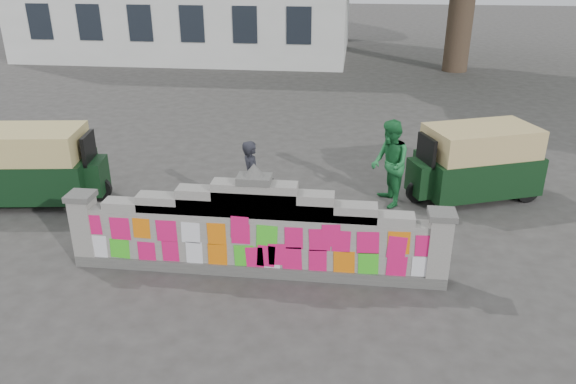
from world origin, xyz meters
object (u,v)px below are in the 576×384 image
cyclist_bike (252,205)px  rickshaw_left (33,165)px  rickshaw_right (476,161)px  pedestrian (390,164)px  cyclist_rider (252,190)px

cyclist_bike → rickshaw_left: (-4.92, 0.61, 0.40)m
rickshaw_right → pedestrian: bearing=-2.3°
cyclist_bike → rickshaw_left: 4.97m
pedestrian → rickshaw_right: (1.91, 0.66, -0.10)m
cyclist_bike → cyclist_rider: size_ratio=1.12×
cyclist_rider → rickshaw_right: size_ratio=0.51×
cyclist_bike → rickshaw_right: rickshaw_right is taller
cyclist_rider → rickshaw_right: 5.05m
pedestrian → cyclist_bike: bearing=-78.5°
cyclist_rider → rickshaw_right: bearing=-88.7°
rickshaw_left → cyclist_bike: bearing=-15.0°
cyclist_bike → cyclist_rider: bearing=-0.0°
pedestrian → rickshaw_left: size_ratio=0.62×
pedestrian → rickshaw_right: bearing=94.5°
cyclist_bike → pedestrian: bearing=-85.9°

